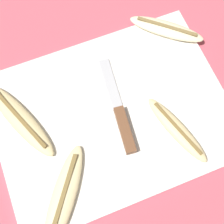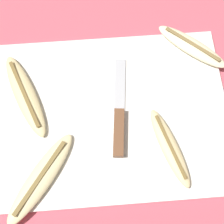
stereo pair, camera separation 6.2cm
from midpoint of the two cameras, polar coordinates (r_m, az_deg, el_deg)
ground_plane at (r=0.64m, az=-2.74°, el=-1.05°), size 4.00×4.00×0.00m
cutting_board at (r=0.63m, az=-2.77°, el=-0.88°), size 0.47×0.36×0.01m
knife at (r=0.62m, az=-1.00°, el=-2.06°), size 0.04×0.21×0.02m
banana_mellow_near at (r=0.65m, az=-18.93°, el=-1.80°), size 0.11×0.20×0.02m
banana_bright_far at (r=0.71m, az=7.42°, el=14.52°), size 0.15×0.14×0.02m
banana_soft_right at (r=0.60m, az=-11.87°, el=-15.35°), size 0.15×0.18×0.02m
banana_ripe_center at (r=0.62m, az=9.00°, el=-3.58°), size 0.08×0.17×0.02m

